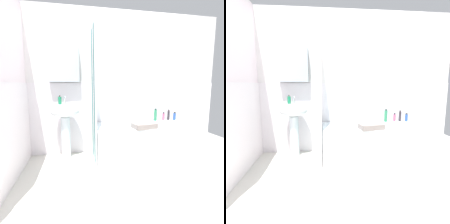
# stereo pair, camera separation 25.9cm
# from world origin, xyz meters

# --- Properties ---
(ground_plane) EXTENTS (4.80, 5.60, 0.04)m
(ground_plane) POSITION_xyz_m (0.00, 0.00, -0.02)
(ground_plane) COLOR beige
(wall_back_tiled) EXTENTS (3.60, 0.18, 2.40)m
(wall_back_tiled) POSITION_xyz_m (-0.06, 1.26, 1.14)
(wall_back_tiled) COLOR white
(wall_back_tiled) RESTS_ON ground_plane
(wall_left_tiled) EXTENTS (0.07, 1.81, 2.40)m
(wall_left_tiled) POSITION_xyz_m (-1.57, 0.34, 1.12)
(wall_left_tiled) COLOR white
(wall_left_tiled) RESTS_ON ground_plane
(sink) EXTENTS (0.44, 0.34, 0.86)m
(sink) POSITION_xyz_m (-0.96, 1.03, 0.63)
(sink) COLOR white
(sink) RESTS_ON ground_plane
(faucet) EXTENTS (0.03, 0.12, 0.12)m
(faucet) POSITION_xyz_m (-0.96, 1.11, 0.93)
(faucet) COLOR silver
(faucet) RESTS_ON sink
(soap_dispenser) EXTENTS (0.05, 0.05, 0.14)m
(soap_dispenser) POSITION_xyz_m (-1.03, 1.10, 0.93)
(soap_dispenser) COLOR #1B7D51
(soap_dispenser) RESTS_ON sink
(bathtub) EXTENTS (1.60, 0.67, 0.52)m
(bathtub) POSITION_xyz_m (0.29, 0.89, 0.26)
(bathtub) COLOR white
(bathtub) RESTS_ON ground_plane
(shower_curtain) EXTENTS (0.01, 0.67, 2.00)m
(shower_curtain) POSITION_xyz_m (-0.52, 0.89, 1.00)
(shower_curtain) COLOR white
(shower_curtain) RESTS_ON ground_plane
(lotion_bottle) EXTENTS (0.05, 0.05, 0.15)m
(lotion_bottle) POSITION_xyz_m (0.99, 1.14, 0.59)
(lotion_bottle) COLOR #284E9C
(lotion_bottle) RESTS_ON bathtub
(body_wash_bottle) EXTENTS (0.04, 0.04, 0.19)m
(body_wash_bottle) POSITION_xyz_m (0.88, 1.16, 0.61)
(body_wash_bottle) COLOR #2D282C
(body_wash_bottle) RESTS_ON bathtub
(conditioner_bottle) EXTENTS (0.04, 0.04, 0.15)m
(conditioner_bottle) POSITION_xyz_m (0.78, 1.16, 0.59)
(conditioner_bottle) COLOR #C25473
(conditioner_bottle) RESTS_ON bathtub
(shampoo_bottle) EXTENTS (0.05, 0.05, 0.22)m
(shampoo_bottle) POSITION_xyz_m (0.61, 1.14, 0.63)
(shampoo_bottle) COLOR #2B7951
(shampoo_bottle) RESTS_ON bathtub
(towel_folded) EXTENTS (0.38, 0.28, 0.08)m
(towel_folded) POSITION_xyz_m (0.21, 0.66, 0.56)
(towel_folded) COLOR gray
(towel_folded) RESTS_ON bathtub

